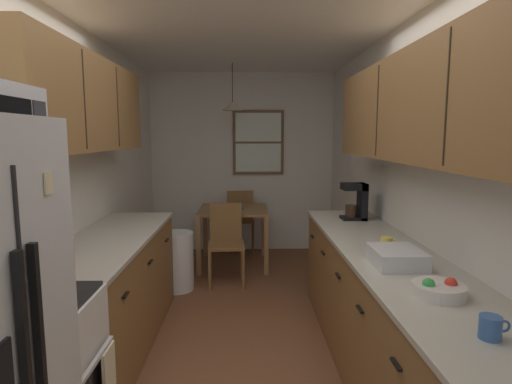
# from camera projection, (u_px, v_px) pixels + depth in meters

# --- Properties ---
(ground_plane) EXTENTS (12.00, 12.00, 0.00)m
(ground_plane) POSITION_uv_depth(u_px,v_px,m) (241.00, 330.00, 3.62)
(ground_plane) COLOR brown
(wall_left) EXTENTS (0.10, 9.00, 2.55)m
(wall_left) POSITION_uv_depth(u_px,v_px,m) (75.00, 184.00, 3.42)
(wall_left) COLOR white
(wall_left) RESTS_ON ground
(wall_right) EXTENTS (0.10, 9.00, 2.55)m
(wall_right) POSITION_uv_depth(u_px,v_px,m) (402.00, 183.00, 3.48)
(wall_right) COLOR white
(wall_right) RESTS_ON ground
(wall_back) EXTENTS (4.40, 0.10, 2.55)m
(wall_back) POSITION_uv_depth(u_px,v_px,m) (242.00, 163.00, 6.08)
(wall_back) COLOR white
(wall_back) RESTS_ON ground
(ceiling_slab) EXTENTS (4.40, 9.00, 0.08)m
(ceiling_slab) POSITION_uv_depth(u_px,v_px,m) (239.00, 17.00, 3.27)
(ceiling_slab) COLOR white
(counter_left) EXTENTS (0.64, 2.04, 0.90)m
(counter_left) POSITION_uv_depth(u_px,v_px,m) (111.00, 293.00, 3.26)
(counter_left) COLOR brown
(counter_left) RESTS_ON ground
(upper_cabinets_left) EXTENTS (0.33, 2.12, 0.68)m
(upper_cabinets_left) POSITION_uv_depth(u_px,v_px,m) (80.00, 104.00, 3.01)
(upper_cabinets_left) COLOR brown
(counter_right) EXTENTS (0.64, 3.44, 0.90)m
(counter_right) POSITION_uv_depth(u_px,v_px,m) (395.00, 327.00, 2.67)
(counter_right) COLOR brown
(counter_right) RESTS_ON ground
(upper_cabinets_right) EXTENTS (0.33, 3.12, 0.68)m
(upper_cabinets_right) POSITION_uv_depth(u_px,v_px,m) (432.00, 106.00, 2.44)
(upper_cabinets_right) COLOR brown
(dining_table) EXTENTS (0.86, 0.86, 0.74)m
(dining_table) POSITION_uv_depth(u_px,v_px,m) (233.00, 218.00, 5.36)
(dining_table) COLOR olive
(dining_table) RESTS_ON ground
(dining_chair_near) EXTENTS (0.42, 0.42, 0.90)m
(dining_chair_near) POSITION_uv_depth(u_px,v_px,m) (226.00, 239.00, 4.75)
(dining_chair_near) COLOR brown
(dining_chair_near) RESTS_ON ground
(dining_chair_far) EXTENTS (0.43, 0.43, 0.90)m
(dining_chair_far) POSITION_uv_depth(u_px,v_px,m) (240.00, 217.00, 6.01)
(dining_chair_far) COLOR brown
(dining_chair_far) RESTS_ON ground
(pendant_light) EXTENTS (0.27, 0.27, 0.57)m
(pendant_light) POSITION_uv_depth(u_px,v_px,m) (233.00, 106.00, 5.17)
(pendant_light) COLOR black
(back_window) EXTENTS (0.73, 0.05, 0.91)m
(back_window) POSITION_uv_depth(u_px,v_px,m) (258.00, 142.00, 5.97)
(back_window) COLOR brown
(trash_bin) EXTENTS (0.36, 0.36, 0.63)m
(trash_bin) POSITION_uv_depth(u_px,v_px,m) (177.00, 261.00, 4.53)
(trash_bin) COLOR white
(trash_bin) RESTS_ON ground
(storage_canister) EXTENTS (0.13, 0.13, 0.20)m
(storage_canister) POSITION_uv_depth(u_px,v_px,m) (63.00, 253.00, 2.39)
(storage_canister) COLOR red
(storage_canister) RESTS_ON counter_left
(dish_towel) EXTENTS (0.02, 0.16, 0.24)m
(dish_towel) POSITION_uv_depth(u_px,v_px,m) (109.00, 370.00, 2.10)
(dish_towel) COLOR beige
(coffee_maker) EXTENTS (0.22, 0.18, 0.33)m
(coffee_maker) POSITION_uv_depth(u_px,v_px,m) (357.00, 201.00, 3.84)
(coffee_maker) COLOR black
(coffee_maker) RESTS_ON counter_right
(mug_by_coffeemaker) EXTENTS (0.12, 0.08, 0.09)m
(mug_by_coffeemaker) POSITION_uv_depth(u_px,v_px,m) (491.00, 327.00, 1.59)
(mug_by_coffeemaker) COLOR #335999
(mug_by_coffeemaker) RESTS_ON counter_right
(mug_spare) EXTENTS (0.11, 0.08, 0.09)m
(mug_spare) POSITION_uv_depth(u_px,v_px,m) (387.00, 244.00, 2.81)
(mug_spare) COLOR #E5CC4C
(mug_spare) RESTS_ON counter_right
(fruit_bowl) EXTENTS (0.25, 0.25, 0.09)m
(fruit_bowl) POSITION_uv_depth(u_px,v_px,m) (439.00, 289.00, 2.01)
(fruit_bowl) COLOR silver
(fruit_bowl) RESTS_ON counter_right
(dish_rack) EXTENTS (0.28, 0.34, 0.10)m
(dish_rack) POSITION_uv_depth(u_px,v_px,m) (396.00, 257.00, 2.49)
(dish_rack) COLOR silver
(dish_rack) RESTS_ON counter_right
(table_serving_bowl) EXTENTS (0.16, 0.16, 0.06)m
(table_serving_bowl) POSITION_uv_depth(u_px,v_px,m) (237.00, 207.00, 5.25)
(table_serving_bowl) COLOR #4C7299
(table_serving_bowl) RESTS_ON dining_table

